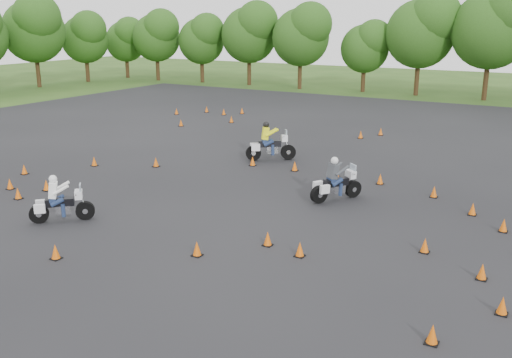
{
  "coord_description": "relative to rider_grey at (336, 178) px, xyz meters",
  "views": [
    {
      "loc": [
        10.37,
        -14.12,
        7.11
      ],
      "look_at": [
        0.0,
        4.0,
        1.2
      ],
      "focal_mm": 40.0,
      "sensor_mm": 36.0,
      "label": 1
    }
  ],
  "objects": [
    {
      "name": "rider_white",
      "position": [
        -7.65,
        -7.24,
        -0.04
      ],
      "size": [
        2.14,
        2.07,
        1.76
      ],
      "primitive_type": null,
      "rotation": [
        0.0,
        0.0,
        0.75
      ],
      "color": "white",
      "rests_on": "ground"
    },
    {
      "name": "ground",
      "position": [
        -2.25,
        -6.56,
        -0.92
      ],
      "size": [
        140.0,
        140.0,
        0.0
      ],
      "primitive_type": "plane",
      "color": "#2D5119",
      "rests_on": "ground"
    },
    {
      "name": "asphalt_pad",
      "position": [
        -2.25,
        -0.56,
        -0.92
      ],
      "size": [
        62.0,
        62.0,
        0.0
      ],
      "primitive_type": "plane",
      "color": "black",
      "rests_on": "ground"
    },
    {
      "name": "rider_yellow",
      "position": [
        -5.45,
        4.59,
        0.08
      ],
      "size": [
        2.56,
        2.2,
        2.01
      ],
      "primitive_type": null,
      "rotation": [
        0.0,
        0.0,
        0.65
      ],
      "color": "yellow",
      "rests_on": "ground"
    },
    {
      "name": "rider_grey",
      "position": [
        0.0,
        0.0,
        0.0
      ],
      "size": [
        1.9,
        2.4,
        1.84
      ],
      "primitive_type": null,
      "rotation": [
        0.0,
        0.0,
        1.0
      ],
      "color": "#3D4045",
      "rests_on": "ground"
    },
    {
      "name": "traffic_cones",
      "position": [
        -1.95,
        -0.93,
        -0.69
      ],
      "size": [
        33.56,
        33.68,
        0.45
      ],
      "color": "#DC5909",
      "rests_on": "asphalt_pad"
    },
    {
      "name": "treeline",
      "position": [
        -0.42,
        28.2,
        3.72
      ],
      "size": [
        87.39,
        32.31,
        10.65
      ],
      "color": "#264D16",
      "rests_on": "ground"
    }
  ]
}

